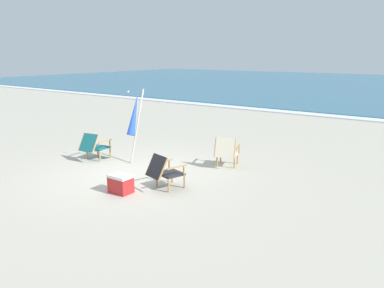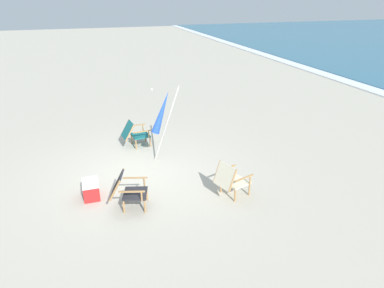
% 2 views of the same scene
% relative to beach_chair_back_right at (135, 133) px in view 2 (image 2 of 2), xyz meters
% --- Properties ---
extents(ground_plane, '(80.00, 80.00, 0.00)m').
position_rel_beach_chair_back_right_xyz_m(ground_plane, '(1.71, -0.26, -0.42)').
color(ground_plane, '#B7AF9E').
extents(beach_chair_back_right, '(0.66, 0.83, 0.78)m').
position_rel_beach_chair_back_right_xyz_m(beach_chair_back_right, '(0.00, 0.00, 0.00)').
color(beach_chair_back_right, '#196066').
rests_on(beach_chair_back_right, ground).
extents(beach_chair_mid_center, '(0.76, 0.87, 0.79)m').
position_rel_beach_chair_back_right_xyz_m(beach_chair_mid_center, '(3.09, -0.66, 0.00)').
color(beach_chair_mid_center, '#28282D').
rests_on(beach_chair_mid_center, ground).
extents(beach_chair_far_center, '(0.76, 0.83, 0.81)m').
position_rel_beach_chair_back_right_xyz_m(beach_chair_far_center, '(3.36, 1.57, 0.01)').
color(beach_chair_far_center, beige).
rests_on(beach_chair_far_center, ground).
extents(umbrella_furled_blue, '(0.34, 0.86, 1.99)m').
position_rel_beach_chair_back_right_xyz_m(umbrella_furled_blue, '(1.01, 0.62, 0.88)').
color(umbrella_furled_blue, '#B7B2A8').
rests_on(umbrella_furled_blue, ground).
extents(cooler_box, '(0.49, 0.35, 0.40)m').
position_rel_beach_chair_back_right_xyz_m(cooler_box, '(2.47, -1.37, -0.22)').
color(cooler_box, red).
rests_on(cooler_box, ground).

